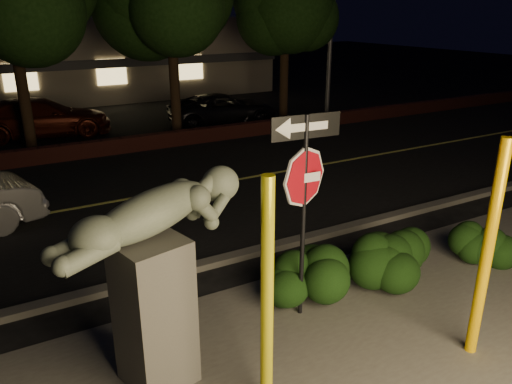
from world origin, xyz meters
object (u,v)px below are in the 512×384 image
signpost (305,178)px  yellow_pole_left (267,301)px  yellow_pole_right (487,253)px  parked_car_dark (223,109)px  parked_car_darkred (41,118)px  sculpture (154,266)px

signpost → yellow_pole_left: bearing=-130.9°
yellow_pole_left → yellow_pole_right: bearing=-9.4°
parked_car_dark → signpost: bearing=165.7°
yellow_pole_left → signpost: (1.43, 1.40, 0.76)m
signpost → parked_car_darkred: 14.28m
yellow_pole_left → yellow_pole_right: (2.96, -0.49, 0.06)m
yellow_pole_right → signpost: 2.54m
yellow_pole_right → parked_car_darkred: (-3.39, 15.97, -0.80)m
sculpture → yellow_pole_left: bearing=-63.0°
parked_car_darkred → parked_car_dark: bearing=-94.2°
yellow_pole_left → signpost: signpost is taller
yellow_pole_left → parked_car_dark: 15.51m
yellow_pole_right → parked_car_darkred: size_ratio=0.62×
yellow_pole_right → signpost: signpost is taller
yellow_pole_right → sculpture: size_ratio=1.15×
sculpture → parked_car_dark: 14.96m
yellow_pole_left → parked_car_dark: (6.30, 14.15, -0.83)m
signpost → sculpture: 2.43m
yellow_pole_left → sculpture: bearing=130.1°
yellow_pole_left → signpost: bearing=44.4°
yellow_pole_left → parked_car_dark: size_ratio=0.65×
sculpture → parked_car_dark: (7.20, 13.08, -1.00)m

